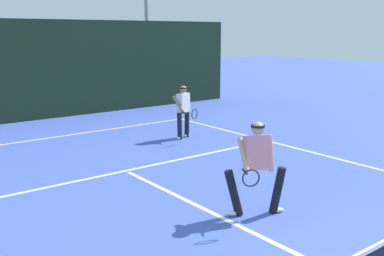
# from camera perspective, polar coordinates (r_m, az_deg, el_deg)

# --- Properties ---
(court_line_baseline_far) EXTENTS (9.48, 0.10, 0.01)m
(court_line_baseline_far) POSITION_cam_1_polar(r_m,az_deg,el_deg) (14.26, -16.94, -1.10)
(court_line_baseline_far) COLOR white
(court_line_baseline_far) RESTS_ON ground_plane
(court_line_service) EXTENTS (7.73, 0.10, 0.01)m
(court_line_service) POSITION_cam_1_polar(r_m,az_deg,el_deg) (10.47, -8.46, -5.41)
(court_line_service) COLOR white
(court_line_service) RESTS_ON ground_plane
(court_line_centre) EXTENTS (0.10, 6.40, 0.01)m
(court_line_centre) POSITION_cam_1_polar(r_m,az_deg,el_deg) (7.89, 3.76, -11.29)
(court_line_centre) COLOR white
(court_line_centre) RESTS_ON ground_plane
(player_near) EXTENTS (1.18, 0.84, 1.66)m
(player_near) POSITION_cam_1_polar(r_m,az_deg,el_deg) (7.78, 8.23, -4.59)
(player_near) COLOR black
(player_near) RESTS_ON ground_plane
(player_far) EXTENTS (0.67, 0.88, 1.59)m
(player_far) POSITION_cam_1_polar(r_m,az_deg,el_deg) (13.34, -1.10, 2.36)
(player_far) COLOR black
(player_far) RESTS_ON ground_plane
(back_fence_windscreen) EXTENTS (18.55, 0.12, 3.59)m
(back_fence_windscreen) POSITION_cam_1_polar(r_m,az_deg,el_deg) (16.88, -21.09, 6.78)
(back_fence_windscreen) COLOR black
(back_fence_windscreen) RESTS_ON ground_plane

